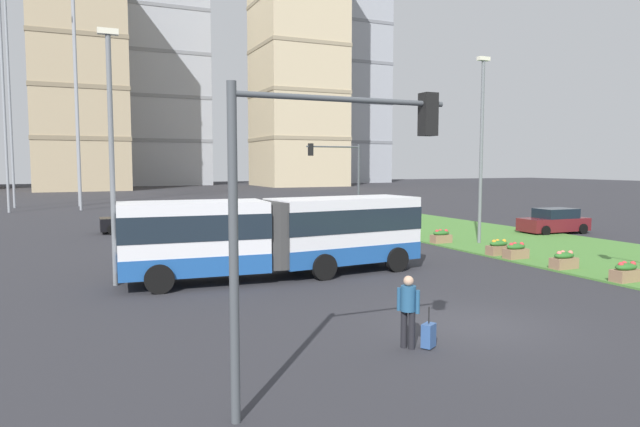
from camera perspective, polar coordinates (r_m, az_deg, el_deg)
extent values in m
plane|color=#2D2D33|center=(16.14, 15.36, -10.80)|extent=(260.00, 260.00, 0.00)
cube|color=#4C8438|center=(31.99, 21.90, -3.10)|extent=(10.00, 70.00, 0.08)
cube|color=white|center=(22.94, 2.34, -1.57)|extent=(6.20, 3.02, 2.55)
cube|color=#1E519E|center=(23.07, 2.33, -3.85)|extent=(6.22, 3.04, 0.70)
cube|color=#19232D|center=(22.90, 2.35, -0.51)|extent=(6.24, 3.06, 0.90)
cube|color=white|center=(20.96, -12.70, -2.31)|extent=(5.39, 2.91, 2.55)
cube|color=#1E519E|center=(21.09, -12.65, -4.80)|extent=(5.41, 2.93, 0.70)
cube|color=#19232D|center=(20.91, -12.72, -1.15)|extent=(5.43, 2.96, 0.90)
cylinder|color=#383838|center=(21.54, -4.48, -2.01)|extent=(2.40, 2.40, 2.45)
cylinder|color=black|center=(25.11, 4.35, -3.83)|extent=(1.02, 0.37, 1.00)
cylinder|color=black|center=(23.10, 7.79, -4.63)|extent=(1.02, 0.37, 1.00)
cylinder|color=black|center=(23.43, -2.62, -4.46)|extent=(1.02, 0.37, 1.00)
cylinder|color=black|center=(21.25, 0.41, -5.43)|extent=(1.02, 0.37, 1.00)
cylinder|color=black|center=(22.26, -16.36, -5.15)|extent=(1.02, 0.36, 1.00)
cylinder|color=black|center=(19.81, -15.96, -6.39)|extent=(1.02, 0.36, 1.00)
sphere|color=#F9EFC6|center=(25.48, 7.08, -3.04)|extent=(0.24, 0.24, 0.24)
sphere|color=#F9EFC6|center=(24.06, 9.62, -3.55)|extent=(0.24, 0.24, 0.24)
cube|color=black|center=(38.08, -18.06, -0.93)|extent=(4.44, 1.91, 0.80)
cube|color=black|center=(38.00, -18.32, 0.11)|extent=(2.42, 1.74, 0.60)
cylinder|color=black|center=(39.14, -15.97, -1.11)|extent=(0.65, 0.24, 0.64)
cylinder|color=black|center=(37.36, -15.65, -1.38)|extent=(0.65, 0.24, 0.64)
cylinder|color=black|center=(38.91, -20.36, -1.26)|extent=(0.65, 0.24, 0.64)
cylinder|color=black|center=(37.12, -20.25, -1.54)|extent=(0.65, 0.24, 0.64)
cube|color=maroon|center=(38.44, 22.55, -1.01)|extent=(4.47, 1.99, 0.80)
cube|color=black|center=(38.49, 22.74, 0.03)|extent=(2.45, 1.78, 0.60)
cylinder|color=black|center=(36.79, 21.84, -1.65)|extent=(0.65, 0.25, 0.64)
cylinder|color=black|center=(38.10, 19.98, -1.37)|extent=(0.65, 0.25, 0.64)
cylinder|color=black|center=(38.91, 25.04, -1.42)|extent=(0.65, 0.25, 0.64)
cylinder|color=black|center=(40.15, 23.18, -1.17)|extent=(0.65, 0.25, 0.64)
cylinder|color=black|center=(13.70, 9.26, -11.58)|extent=(0.16, 0.16, 0.90)
cylinder|color=black|center=(13.78, 8.50, -11.47)|extent=(0.16, 0.16, 0.90)
cylinder|color=#23517A|center=(13.55, 8.92, -8.48)|extent=(0.36, 0.36, 0.60)
sphere|color=tan|center=(13.45, 8.94, -6.74)|extent=(0.24, 0.24, 0.24)
cylinder|color=#23517A|center=(13.46, 9.85, -8.80)|extent=(0.10, 0.10, 0.55)
cylinder|color=#23517A|center=(13.66, 8.00, -8.57)|extent=(0.10, 0.10, 0.55)
cube|color=#335693|center=(13.86, 10.93, -12.01)|extent=(0.43, 0.39, 0.56)
cylinder|color=black|center=(13.73, 10.96, -10.05)|extent=(0.03, 0.03, 0.40)
cube|color=#937051|center=(23.50, 28.53, -5.53)|extent=(1.10, 0.56, 0.44)
ellipsoid|color=#2D6B28|center=(23.45, 28.56, -4.76)|extent=(0.99, 0.50, 0.28)
sphere|color=red|center=(23.21, 28.15, -4.58)|extent=(0.20, 0.20, 0.20)
sphere|color=red|center=(23.48, 28.41, -4.49)|extent=(0.20, 0.20, 0.20)
sphere|color=red|center=(23.62, 29.10, -4.47)|extent=(0.20, 0.20, 0.20)
cube|color=#937051|center=(25.27, 23.44, -4.63)|extent=(1.10, 0.56, 0.44)
ellipsoid|color=#2D6B28|center=(25.22, 23.46, -3.91)|extent=(0.99, 0.50, 0.28)
sphere|color=#EF7566|center=(25.01, 23.04, -3.74)|extent=(0.20, 0.20, 0.20)
sphere|color=#EF7566|center=(25.26, 23.34, -3.67)|extent=(0.20, 0.20, 0.20)
sphere|color=#EF7566|center=(25.38, 24.00, -3.65)|extent=(0.20, 0.20, 0.20)
cube|color=#937051|center=(27.16, 19.19, -3.85)|extent=(1.10, 0.56, 0.44)
ellipsoid|color=#2D6B28|center=(27.11, 19.21, -3.18)|extent=(0.99, 0.50, 0.28)
sphere|color=red|center=(26.91, 18.78, -3.02)|extent=(0.20, 0.20, 0.20)
sphere|color=red|center=(27.16, 19.10, -2.95)|extent=(0.20, 0.20, 0.20)
sphere|color=red|center=(27.25, 19.73, -2.95)|extent=(0.20, 0.20, 0.20)
cube|color=#937051|center=(27.98, 17.60, -3.55)|extent=(1.10, 0.56, 0.44)
ellipsoid|color=#2D6B28|center=(27.94, 17.62, -2.90)|extent=(0.99, 0.50, 0.28)
sphere|color=orange|center=(27.74, 17.19, -2.74)|extent=(0.20, 0.20, 0.20)
sphere|color=orange|center=(27.98, 17.51, -2.68)|extent=(0.20, 0.20, 0.20)
sphere|color=orange|center=(28.06, 18.13, -2.68)|extent=(0.20, 0.20, 0.20)
cube|color=#937051|center=(31.43, 12.15, -2.51)|extent=(1.10, 0.56, 0.44)
ellipsoid|color=#2D6B28|center=(31.39, 12.16, -1.94)|extent=(0.99, 0.50, 0.28)
sphere|color=red|center=(31.22, 11.75, -1.78)|extent=(0.20, 0.20, 0.20)
sphere|color=red|center=(31.44, 12.08, -1.74)|extent=(0.20, 0.20, 0.20)
sphere|color=red|center=(31.50, 12.64, -1.74)|extent=(0.20, 0.20, 0.20)
cube|color=#937051|center=(34.54, 8.42, -1.79)|extent=(1.10, 0.56, 0.44)
ellipsoid|color=#2D6B28|center=(34.50, 8.43, -1.26)|extent=(0.99, 0.50, 0.28)
sphere|color=#EF7566|center=(34.34, 8.04, -1.12)|extent=(0.20, 0.20, 0.20)
sphere|color=#EF7566|center=(34.56, 8.36, -1.08)|extent=(0.20, 0.20, 0.20)
sphere|color=#EF7566|center=(34.59, 8.88, -1.08)|extent=(0.20, 0.20, 0.20)
cylinder|color=#474C51|center=(9.39, -8.72, -4.28)|extent=(0.16, 0.16, 5.68)
cylinder|color=#474C51|center=(10.07, 2.58, 11.46)|extent=(4.09, 0.10, 0.10)
cube|color=black|center=(10.94, 10.88, 9.81)|extent=(0.28, 0.28, 0.80)
sphere|color=red|center=(10.96, 10.90, 11.11)|extent=(0.16, 0.16, 0.16)
sphere|color=yellow|center=(10.94, 10.88, 9.75)|extent=(0.16, 0.16, 0.16)
sphere|color=green|center=(10.92, 10.85, 8.40)|extent=(0.16, 0.16, 0.16)
cylinder|color=#474C51|center=(38.49, 3.92, 2.76)|extent=(0.16, 0.16, 5.71)
cylinder|color=#474C51|center=(37.61, 1.34, 6.76)|extent=(3.85, 0.10, 0.10)
cube|color=black|center=(36.93, -0.95, 6.49)|extent=(0.28, 0.28, 0.80)
sphere|color=red|center=(36.94, -0.95, 6.87)|extent=(0.16, 0.16, 0.16)
sphere|color=yellow|center=(36.93, -0.95, 6.47)|extent=(0.16, 0.16, 0.16)
sphere|color=green|center=(36.93, -0.95, 6.07)|extent=(0.16, 0.16, 0.16)
cylinder|color=slate|center=(21.28, -20.31, 4.88)|extent=(0.18, 0.18, 8.83)
cube|color=white|center=(21.77, -20.68, 16.85)|extent=(0.70, 0.28, 0.20)
cylinder|color=slate|center=(31.69, 15.99, 5.84)|extent=(0.18, 0.18, 9.84)
cube|color=white|center=(32.18, 16.21, 14.80)|extent=(0.70, 0.28, 0.20)
cube|color=tan|center=(108.45, -23.27, 13.11)|extent=(14.91, 19.71, 40.83)
cube|color=#85765B|center=(107.33, -23.05, 6.82)|extent=(15.11, 19.91, 0.70)
cube|color=#85765B|center=(107.96, -23.20, 11.15)|extent=(15.11, 19.91, 0.70)
cube|color=#85765B|center=(109.20, -23.35, 15.41)|extent=(15.11, 19.91, 0.70)
cube|color=#9EA3AD|center=(127.64, -15.35, 12.83)|extent=(16.18, 15.14, 44.31)
cube|color=gray|center=(126.49, -15.21, 7.02)|extent=(16.38, 15.34, 0.70)
cube|color=gray|center=(127.14, -15.30, 11.01)|extent=(16.38, 15.34, 0.70)
cube|color=gray|center=(128.40, -15.40, 14.94)|extent=(16.38, 15.34, 0.70)
cube|color=gray|center=(130.25, -15.49, 18.78)|extent=(16.38, 15.34, 0.70)
cube|color=beige|center=(118.09, -2.28, 16.10)|extent=(16.02, 16.43, 54.26)
cube|color=#9C8D6E|center=(115.98, -2.25, 7.47)|extent=(16.22, 16.63, 0.70)
cube|color=#9C8D6E|center=(116.73, -2.26, 11.91)|extent=(16.22, 16.63, 0.70)
cube|color=#9C8D6E|center=(118.16, -2.28, 16.27)|extent=(16.22, 16.63, 0.70)
cube|color=#9C8D6E|center=(120.26, -2.29, 20.50)|extent=(16.22, 16.63, 0.70)
cube|color=#9EA3AD|center=(141.49, 2.41, 12.60)|extent=(17.22, 17.67, 46.20)
cube|color=gray|center=(140.34, 2.39, 7.12)|extent=(17.42, 17.87, 0.70)
cube|color=gray|center=(140.99, 2.40, 10.88)|extent=(17.42, 17.87, 0.70)
cube|color=gray|center=(142.24, 2.42, 14.58)|extent=(17.42, 17.87, 0.70)
cube|color=gray|center=(144.07, 2.43, 18.21)|extent=(17.42, 17.87, 0.70)
cylinder|color=gray|center=(65.05, -23.65, 15.59)|extent=(0.24, 0.24, 33.55)
cylinder|color=gray|center=(65.23, -29.12, 15.35)|extent=(0.24, 0.24, 33.55)
cylinder|color=gray|center=(59.17, -23.59, 16.70)|extent=(0.24, 0.24, 33.55)
cylinder|color=gray|center=(59.37, -29.64, 16.43)|extent=(0.24, 0.24, 33.55)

